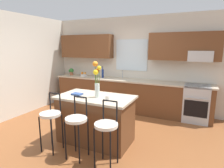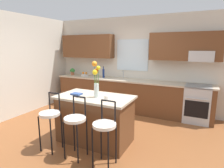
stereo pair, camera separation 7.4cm
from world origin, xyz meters
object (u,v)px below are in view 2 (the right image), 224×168
object	(u,v)px
fruit_bowl_oranges	(85,75)
bar_stool_far	(105,128)
oven_range	(197,104)
cookbook	(77,94)
kitchen_island	(95,119)
potted_plant_small	(72,71)
flower_vase	(96,78)
bottle_olive_oil	(104,73)
bar_stool_near	(50,116)
mug_ceramic	(106,98)
bar_stool_middle	(75,122)

from	to	relation	value
fruit_bowl_oranges	bar_stool_far	bearing A→B (deg)	-50.92
oven_range	fruit_bowl_oranges	distance (m)	3.37
cookbook	oven_range	bearing A→B (deg)	43.68
kitchen_island	potted_plant_small	distance (m)	2.93
bar_stool_far	flower_vase	bearing A→B (deg)	129.86
cookbook	potted_plant_small	bearing A→B (deg)	129.25
bar_stool_far	bottle_olive_oil	size ratio (longest dim) A/B	3.08
fruit_bowl_oranges	bottle_olive_oil	bearing A→B (deg)	0.00
fruit_bowl_oranges	oven_range	bearing A→B (deg)	-0.42
bar_stool_near	fruit_bowl_oranges	distance (m)	2.83
bar_stool_near	oven_range	bearing A→B (deg)	48.36
oven_range	bottle_olive_oil	world-z (taller)	bottle_olive_oil
bar_stool_far	potted_plant_small	size ratio (longest dim) A/B	4.56
oven_range	flower_vase	xyz separation A→B (m)	(-1.69, -2.01, 0.83)
mug_ceramic	cookbook	bearing A→B (deg)	171.72
flower_vase	cookbook	size ratio (longest dim) A/B	3.36
cookbook	potted_plant_small	world-z (taller)	potted_plant_small
flower_vase	cookbook	bearing A→B (deg)	-177.22
oven_range	bar_stool_near	world-z (taller)	bar_stool_near
kitchen_island	cookbook	distance (m)	0.61
bar_stool_middle	flower_vase	size ratio (longest dim) A/B	1.55
mug_ceramic	fruit_bowl_oranges	world-z (taller)	fruit_bowl_oranges
bottle_olive_oil	bar_stool_middle	bearing A→B (deg)	-71.27
mug_ceramic	cookbook	world-z (taller)	mug_ceramic
bar_stool_near	cookbook	xyz separation A→B (m)	(0.18, 0.56, 0.30)
bar_stool_near	bottle_olive_oil	size ratio (longest dim) A/B	3.08
oven_range	flower_vase	size ratio (longest dim) A/B	1.37
mug_ceramic	potted_plant_small	world-z (taller)	potted_plant_small
bar_stool_near	potted_plant_small	xyz separation A→B (m)	(-1.51, 2.62, 0.42)
bottle_olive_oil	flower_vase	bearing A→B (deg)	-64.95
bar_stool_near	bar_stool_middle	distance (m)	0.55
bar_stool_far	bar_stool_near	bearing A→B (deg)	180.00
bar_stool_middle	bottle_olive_oil	distance (m)	2.80
bar_stool_middle	fruit_bowl_oranges	size ratio (longest dim) A/B	4.34
kitchen_island	bar_stool_far	distance (m)	0.85
bar_stool_far	flower_vase	distance (m)	1.00
oven_range	cookbook	bearing A→B (deg)	-136.32
bar_stool_near	cookbook	distance (m)	0.66
bar_stool_middle	flower_vase	bearing A→B (deg)	83.67
mug_ceramic	cookbook	size ratio (longest dim) A/B	0.45
bar_stool_near	fruit_bowl_oranges	world-z (taller)	fruit_bowl_oranges
cookbook	potted_plant_small	xyz separation A→B (m)	(-1.68, 2.06, 0.12)
bar_stool_middle	fruit_bowl_oranges	bearing A→B (deg)	121.05
oven_range	mug_ceramic	size ratio (longest dim) A/B	10.22
bar_stool_near	kitchen_island	bearing A→B (deg)	48.41
bar_stool_middle	fruit_bowl_oranges	xyz separation A→B (m)	(-1.58, 2.62, 0.33)
potted_plant_small	cookbook	bearing A→B (deg)	-50.75
cookbook	kitchen_island	bearing A→B (deg)	9.05
potted_plant_small	flower_vase	bearing A→B (deg)	-43.86
oven_range	bar_stool_middle	bearing A→B (deg)	-124.11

